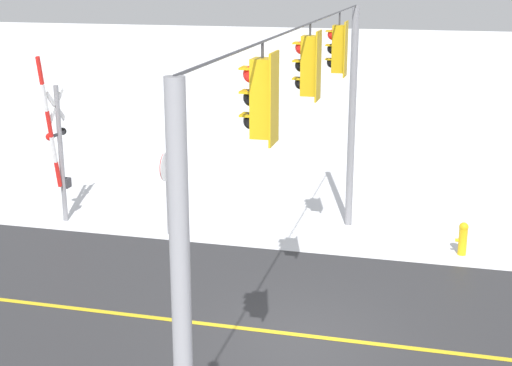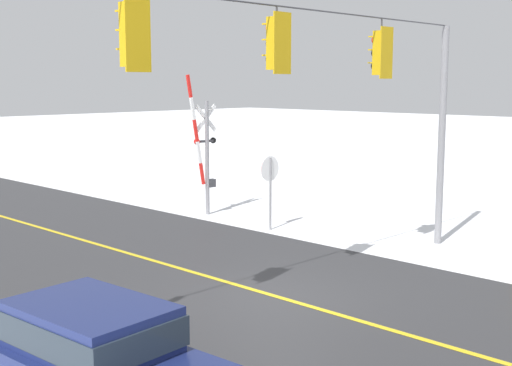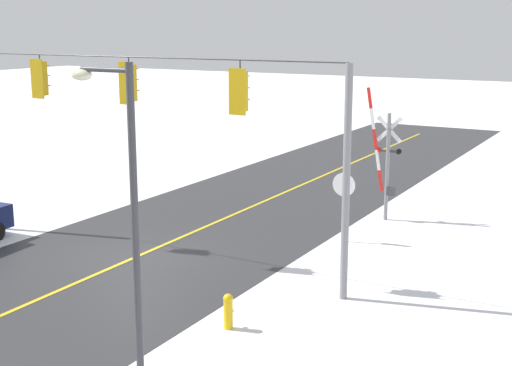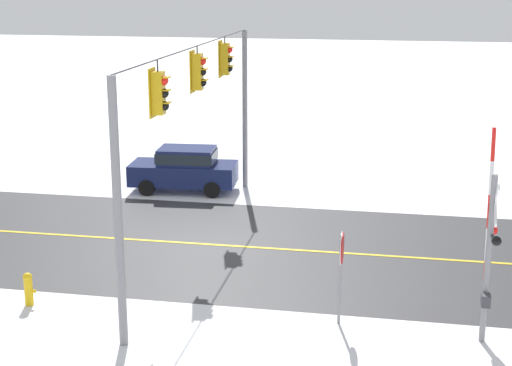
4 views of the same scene
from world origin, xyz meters
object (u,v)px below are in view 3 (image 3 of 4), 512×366
stop_sign (344,192)px  streetlamp_near (125,206)px  railroad_crossing (386,159)px  fire_hydrant (228,310)px

stop_sign → streetlamp_near: bearing=93.0°
railroad_crossing → fire_hydrant: bearing=90.6°
railroad_crossing → streetlamp_near: 15.26m
streetlamp_near → fire_hydrant: 5.19m
stop_sign → streetlamp_near: (-0.62, 11.83, 2.20)m
railroad_crossing → streetlamp_near: bearing=91.4°
railroad_crossing → fire_hydrant: 11.45m
stop_sign → railroad_crossing: (-0.26, -3.35, 0.60)m
stop_sign → streetlamp_near: size_ratio=0.36×
stop_sign → railroad_crossing: railroad_crossing is taller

